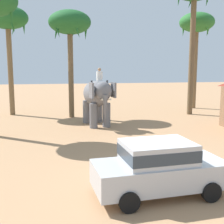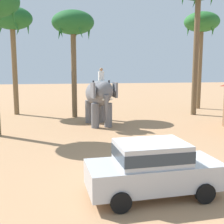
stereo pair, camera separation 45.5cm
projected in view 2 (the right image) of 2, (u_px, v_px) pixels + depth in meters
The scene contains 6 objects.
ground_plane at pixel (157, 183), 10.03m from camera, with size 120.00×120.00×0.00m, color tan.
car_sedan_foreground at pixel (153, 167), 8.95m from camera, with size 4.19×2.06×1.70m.
elephant_with_mahout at pixel (99, 96), 19.57m from camera, with size 2.01×3.97×3.88m.
palm_tree_near_hut at pixel (73, 26), 22.13m from camera, with size 3.20×3.20×8.16m.
palm_tree_left_of_road at pixel (202, 25), 26.80m from camera, with size 3.20×3.20×8.90m.
palm_tree_far_back at pixel (12, 22), 23.37m from camera, with size 3.20×3.20×8.68m.
Camera 2 is at (-3.16, -9.13, 3.96)m, focal length 46.95 mm.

